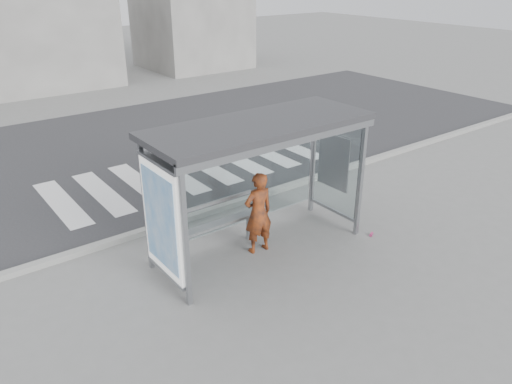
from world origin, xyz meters
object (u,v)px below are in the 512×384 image
person (258,213)px  bench (216,224)px  bus_shelter (242,159)px  soda_can (371,234)px

person → bench: 0.85m
person → bench: (-0.64, 0.50, -0.24)m
person → bench: bearing=-33.8°
bus_shelter → person: (0.32, -0.07, -1.16)m
bench → bus_shelter: bearing=-53.7°
bus_shelter → bench: 1.50m
bus_shelter → person: size_ratio=2.57×
bus_shelter → person: bearing=-11.7°
bus_shelter → person: 1.20m
bus_shelter → soda_can: bus_shelter is taller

